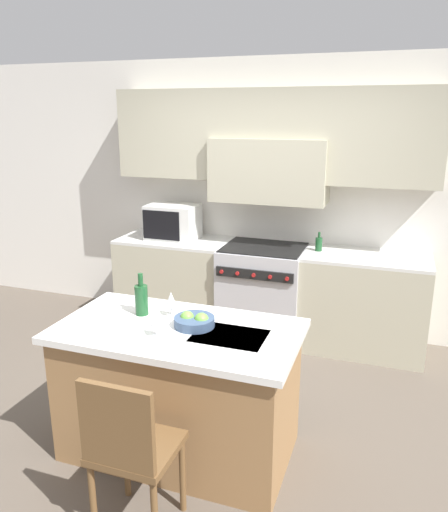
# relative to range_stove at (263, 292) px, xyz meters

# --- Properties ---
(ground_plane) EXTENTS (10.00, 10.00, 0.00)m
(ground_plane) POSITION_rel_range_stove_xyz_m (0.00, -1.65, -0.47)
(ground_plane) COLOR brown
(back_cabinetry) EXTENTS (10.00, 0.46, 2.70)m
(back_cabinetry) POSITION_rel_range_stove_xyz_m (0.00, 0.28, 1.11)
(back_cabinetry) COLOR silver
(back_cabinetry) RESTS_ON ground_plane
(back_counter) EXTENTS (3.07, 0.62, 0.92)m
(back_counter) POSITION_rel_range_stove_xyz_m (-0.00, 0.02, -0.00)
(back_counter) COLOR #B2AD93
(back_counter) RESTS_ON ground_plane
(range_stove) EXTENTS (0.80, 0.70, 0.93)m
(range_stove) POSITION_rel_range_stove_xyz_m (0.00, 0.00, 0.00)
(range_stove) COLOR #B7B7BC
(range_stove) RESTS_ON ground_plane
(microwave) EXTENTS (0.51, 0.37, 0.35)m
(microwave) POSITION_rel_range_stove_xyz_m (-0.97, 0.02, 0.64)
(microwave) COLOR silver
(microwave) RESTS_ON back_counter
(kitchen_island) EXTENTS (1.53, 0.83, 0.89)m
(kitchen_island) POSITION_rel_range_stove_xyz_m (-0.05, -1.91, -0.02)
(kitchen_island) COLOR olive
(kitchen_island) RESTS_ON ground_plane
(island_chair) EXTENTS (0.42, 0.40, 0.96)m
(island_chair) POSITION_rel_range_stove_xyz_m (0.00, -2.64, 0.09)
(island_chair) COLOR brown
(island_chair) RESTS_ON ground_plane
(wine_bottle) EXTENTS (0.09, 0.09, 0.29)m
(wine_bottle) POSITION_rel_range_stove_xyz_m (-0.37, -1.79, 0.53)
(wine_bottle) COLOR #194723
(wine_bottle) RESTS_ON kitchen_island
(wine_glass_near) EXTENTS (0.07, 0.07, 0.17)m
(wine_glass_near) POSITION_rel_range_stove_xyz_m (-0.12, -2.06, 0.53)
(wine_glass_near) COLOR white
(wine_glass_near) RESTS_ON kitchen_island
(wine_glass_far) EXTENTS (0.07, 0.07, 0.17)m
(wine_glass_far) POSITION_rel_range_stove_xyz_m (-0.17, -1.75, 0.53)
(wine_glass_far) COLOR white
(wine_glass_far) RESTS_ON kitchen_island
(fruit_bowl) EXTENTS (0.26, 0.26, 0.10)m
(fruit_bowl) POSITION_rel_range_stove_xyz_m (0.04, -1.85, 0.46)
(fruit_bowl) COLOR #384C6B
(fruit_bowl) RESTS_ON kitchen_island
(oil_bottle_on_counter) EXTENTS (0.06, 0.06, 0.18)m
(oil_bottle_on_counter) POSITION_rel_range_stove_xyz_m (0.52, 0.05, 0.53)
(oil_bottle_on_counter) COLOR #194723
(oil_bottle_on_counter) RESTS_ON back_counter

